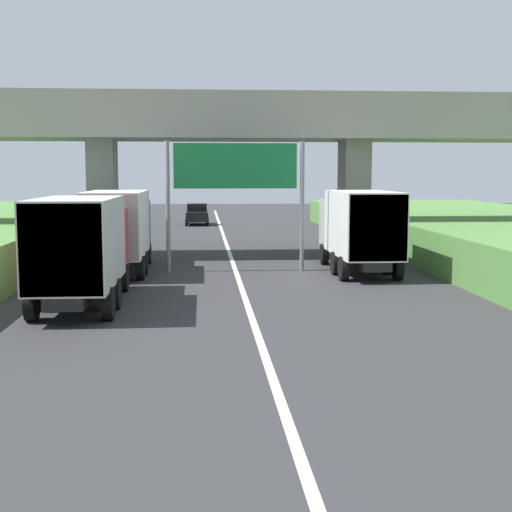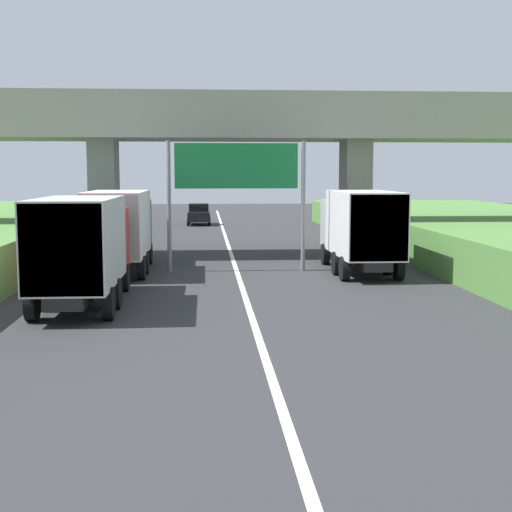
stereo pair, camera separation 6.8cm
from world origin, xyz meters
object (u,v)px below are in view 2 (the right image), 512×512
Objects in this scene: overhead_highway_sign at (236,175)px; truck_red at (82,245)px; truck_silver at (360,227)px; truck_blue at (120,227)px; car_black at (199,214)px.

overhead_highway_sign is 0.81× the size of truck_red.
overhead_highway_sign is 5.63m from truck_silver.
truck_red is at bearing -145.94° from truck_silver.
truck_red is 7.75m from truck_blue.
truck_silver is at bearing -9.05° from overhead_highway_sign.
truck_red is at bearing -91.96° from truck_blue.
truck_red is 1.00× the size of truck_silver.
truck_red is 35.78m from car_black.
truck_red is 12.45m from truck_silver.
truck_red is 1.00× the size of truck_blue.
truck_blue is at bearing 88.04° from truck_red.
truck_silver reaches higher than car_black.
truck_silver is at bearing -4.41° from truck_blue.
truck_red reaches higher than car_black.
overhead_highway_sign reaches higher than truck_silver.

